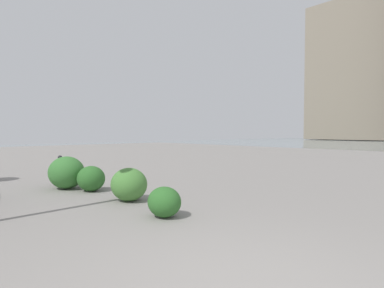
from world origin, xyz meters
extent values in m
cube|color=gray|center=(22.75, -67.61, 14.28)|extent=(17.99, 10.14, 28.56)
cylinder|color=#232328|center=(7.63, -0.96, 0.40)|extent=(0.12, 0.12, 0.79)
sphere|color=#232328|center=(7.63, -0.96, 0.83)|extent=(0.13, 0.13, 0.13)
cylinder|color=#232328|center=(7.84, -0.91, 0.32)|extent=(0.12, 0.12, 0.64)
sphere|color=#232328|center=(7.84, -0.91, 0.68)|extent=(0.13, 0.13, 0.13)
ellipsoid|color=#2D6628|center=(2.78, -1.13, 0.29)|extent=(0.67, 0.61, 0.57)
ellipsoid|color=#387533|center=(6.98, -0.91, 0.45)|extent=(1.07, 0.96, 0.91)
ellipsoid|color=#2D6628|center=(6.15, -1.25, 0.34)|extent=(0.80, 0.72, 0.68)
ellipsoid|color=#477F38|center=(4.42, -1.37, 0.38)|extent=(0.90, 0.81, 0.77)
camera|label=1|loc=(-1.80, 2.41, 1.60)|focal=28.99mm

